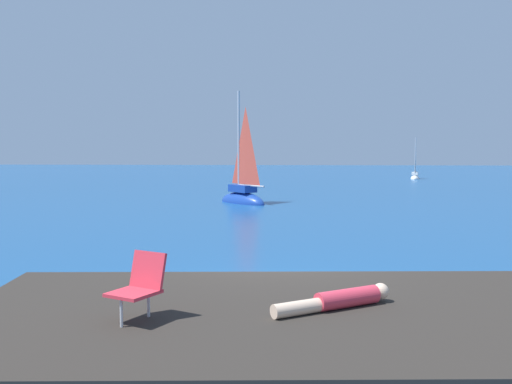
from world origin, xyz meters
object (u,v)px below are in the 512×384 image
at_px(person_sunbather, 339,300).
at_px(beach_chair, 140,283).
at_px(sailboat_far, 415,176).
at_px(sailboat_near, 243,196).

relative_size(person_sunbather, beach_chair, 1.95).
bearing_deg(sailboat_far, person_sunbather, 3.83).
distance_m(sailboat_far, beach_chair, 48.52).
height_order(sailboat_far, beach_chair, sailboat_far).
xyz_separation_m(person_sunbather, beach_chair, (-2.41, -0.62, 0.33)).
height_order(sailboat_near, sailboat_far, sailboat_near).
height_order(sailboat_near, person_sunbather, sailboat_near).
bearing_deg(sailboat_far, beach_chair, 1.22).
bearing_deg(sailboat_near, sailboat_far, -72.70).
distance_m(sailboat_near, person_sunbather, 23.16).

